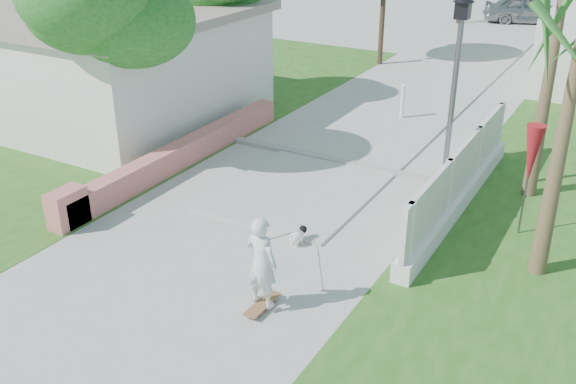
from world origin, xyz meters
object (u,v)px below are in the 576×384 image
Objects in this scene: bollard at (403,101)px; skateboarder at (273,245)px; street_lamp at (454,91)px; parked_car at (528,9)px; dog at (298,235)px; patio_umbrella at (532,156)px.

skateboarder is at bearing -82.57° from bollard.
street_lamp is 1.62× the size of skateboarder.
bollard is (-2.70, 4.50, -1.84)m from street_lamp.
skateboarder reaches higher than parked_car.
dog is (-0.29, 1.43, -0.57)m from skateboarder.
patio_umbrella reaches higher than dog.
skateboarder is 1.56m from dog.
skateboarder is 5.28× the size of dog.
street_lamp is 22.31m from parked_car.
patio_umbrella is at bearing -27.76° from street_lamp.
parked_car is at bearing 89.70° from bollard.
bollard is 17.59m from parked_car.
dog is at bearing -144.51° from patio_umbrella.
street_lamp is 5.56m from bollard.
bollard reaches higher than dog.
bollard is at bearing 159.44° from parked_car.
skateboarder is at bearing -67.98° from dog.
street_lamp is at bearing -99.95° from skateboarder.
patio_umbrella is at bearing -123.60° from skateboarder.
street_lamp reaches higher than parked_car.
dog is (-3.65, -2.60, -1.49)m from patio_umbrella.
patio_umbrella is at bearing 45.96° from dog.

